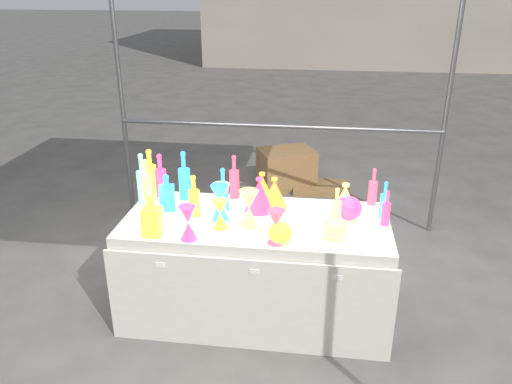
# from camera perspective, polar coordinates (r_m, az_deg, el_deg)

# --- Properties ---
(ground) EXTENTS (80.00, 80.00, 0.00)m
(ground) POSITION_cam_1_polar(r_m,az_deg,el_deg) (3.78, -0.00, -13.37)
(ground) COLOR slate
(ground) RESTS_ON ground
(display_table) EXTENTS (1.84, 0.83, 0.75)m
(display_table) POSITION_cam_1_polar(r_m,az_deg,el_deg) (3.57, -0.02, -8.61)
(display_table) COLOR silver
(display_table) RESTS_ON ground
(cardboard_box_closed) EXTENTS (0.74, 0.66, 0.45)m
(cardboard_box_closed) POSITION_cam_1_polar(r_m,az_deg,el_deg) (5.86, 3.49, 2.73)
(cardboard_box_closed) COLOR olive
(cardboard_box_closed) RESTS_ON ground
(cardboard_box_flat) EXTENTS (0.66, 0.49, 0.05)m
(cardboard_box_flat) POSITION_cam_1_polar(r_m,az_deg,el_deg) (5.86, 7.39, 0.51)
(cardboard_box_flat) COLOR olive
(cardboard_box_flat) RESTS_ON ground
(bottle_0) EXTENTS (0.12, 0.12, 0.35)m
(bottle_0) POSITION_cam_1_polar(r_m,az_deg,el_deg) (3.83, -12.00, 2.32)
(bottle_0) COLOR #D24C13
(bottle_0) RESTS_ON display_table
(bottle_1) EXTENTS (0.11, 0.11, 0.37)m
(bottle_1) POSITION_cam_1_polar(r_m,az_deg,el_deg) (3.69, -8.21, 1.92)
(bottle_1) COLOR #18882E
(bottle_1) RESTS_ON display_table
(bottle_2) EXTENTS (0.09, 0.09, 0.33)m
(bottle_2) POSITION_cam_1_polar(r_m,az_deg,el_deg) (3.68, -2.51, 1.77)
(bottle_2) COLOR #EF5519
(bottle_2) RESTS_ON display_table
(bottle_3) EXTENTS (0.09, 0.09, 0.33)m
(bottle_3) POSITION_cam_1_polar(r_m,az_deg,el_deg) (3.76, -10.85, 1.90)
(bottle_3) COLOR #1D41AB
(bottle_3) RESTS_ON display_table
(bottle_4) EXTENTS (0.09, 0.09, 0.33)m
(bottle_4) POSITION_cam_1_polar(r_m,az_deg,el_deg) (3.67, -12.39, 1.22)
(bottle_4) COLOR #147E80
(bottle_4) RESTS_ON display_table
(bottle_5) EXTENTS (0.08, 0.08, 0.37)m
(bottle_5) POSITION_cam_1_polar(r_m,az_deg,el_deg) (3.68, -12.87, 1.56)
(bottle_5) COLOR #CB2873
(bottle_5) RESTS_ON display_table
(bottle_6) EXTENTS (0.08, 0.08, 0.30)m
(bottle_6) POSITION_cam_1_polar(r_m,az_deg,el_deg) (3.41, -7.11, -0.43)
(bottle_6) COLOR #D24C13
(bottle_6) RESTS_ON display_table
(bottle_7) EXTENTS (0.10, 0.10, 0.32)m
(bottle_7) POSITION_cam_1_polar(r_m,az_deg,el_deg) (3.46, -3.78, 0.25)
(bottle_7) COLOR #18882E
(bottle_7) RESTS_ON display_table
(decanter_0) EXTENTS (0.11, 0.11, 0.27)m
(decanter_0) POSITION_cam_1_polar(r_m,az_deg,el_deg) (3.20, -11.80, -2.63)
(decanter_0) COLOR #D24C13
(decanter_0) RESTS_ON display_table
(decanter_2) EXTENTS (0.13, 0.13, 0.26)m
(decanter_2) POSITION_cam_1_polar(r_m,az_deg,el_deg) (3.54, -10.16, 0.01)
(decanter_2) COLOR #18882E
(decanter_2) RESTS_ON display_table
(hourglass_0) EXTENTS (0.14, 0.14, 0.22)m
(hourglass_0) POSITION_cam_1_polar(r_m,az_deg,el_deg) (3.05, 2.30, -3.99)
(hourglass_0) COLOR #EF5519
(hourglass_0) RESTS_ON display_table
(hourglass_1) EXTENTS (0.14, 0.14, 0.22)m
(hourglass_1) POSITION_cam_1_polar(r_m,az_deg,el_deg) (3.12, -7.76, -3.51)
(hourglass_1) COLOR #1D41AB
(hourglass_1) RESTS_ON display_table
(hourglass_2) EXTENTS (0.13, 0.13, 0.25)m
(hourglass_2) POSITION_cam_1_polar(r_m,az_deg,el_deg) (3.25, -0.83, -1.89)
(hourglass_2) COLOR #147E80
(hourglass_2) RESTS_ON display_table
(hourglass_3) EXTENTS (0.14, 0.14, 0.24)m
(hourglass_3) POSITION_cam_1_polar(r_m,az_deg,el_deg) (3.38, -3.99, -1.00)
(hourglass_3) COLOR #CB2873
(hourglass_3) RESTS_ON display_table
(hourglass_4) EXTENTS (0.13, 0.13, 0.20)m
(hourglass_4) POSITION_cam_1_polar(r_m,az_deg,el_deg) (3.24, -4.11, -2.55)
(hourglass_4) COLOR #D24C13
(hourglass_4) RESTS_ON display_table
(hourglass_5) EXTENTS (0.14, 0.14, 0.24)m
(hourglass_5) POSITION_cam_1_polar(r_m,az_deg,el_deg) (3.35, -4.16, -1.20)
(hourglass_5) COLOR #18882E
(hourglass_5) RESTS_ON display_table
(globe_0) EXTENTS (0.18, 0.18, 0.12)m
(globe_0) POSITION_cam_1_polar(r_m,az_deg,el_deg) (3.08, 2.79, -4.78)
(globe_0) COLOR #D24C13
(globe_0) RESTS_ON display_table
(globe_1) EXTENTS (0.19, 0.19, 0.12)m
(globe_1) POSITION_cam_1_polar(r_m,az_deg,el_deg) (3.16, 9.08, -4.26)
(globe_1) COLOR #147E80
(globe_1) RESTS_ON display_table
(globe_3) EXTENTS (0.23, 0.23, 0.15)m
(globe_3) POSITION_cam_1_polar(r_m,az_deg,el_deg) (3.41, 10.46, -2.01)
(globe_3) COLOR #1D41AB
(globe_3) RESTS_ON display_table
(lampshade_0) EXTENTS (0.26, 0.26, 0.23)m
(lampshade_0) POSITION_cam_1_polar(r_m,az_deg,el_deg) (3.60, 0.68, 0.48)
(lampshade_0) COLOR yellow
(lampshade_0) RESTS_ON display_table
(lampshade_1) EXTENTS (0.22, 0.22, 0.23)m
(lampshade_1) POSITION_cam_1_polar(r_m,az_deg,el_deg) (3.52, 2.11, -0.11)
(lampshade_1) COLOR yellow
(lampshade_1) RESTS_ON display_table
(lampshade_2) EXTENTS (0.25, 0.25, 0.24)m
(lampshade_2) POSITION_cam_1_polar(r_m,az_deg,el_deg) (3.48, 0.36, -0.25)
(lampshade_2) COLOR #1D41AB
(lampshade_2) RESTS_ON display_table
(lampshade_3) EXTENTS (0.26, 0.26, 0.24)m
(lampshade_3) POSITION_cam_1_polar(r_m,az_deg,el_deg) (3.43, 10.11, -0.94)
(lampshade_3) COLOR #147E80
(lampshade_3) RESTS_ON display_table
(bottle_8) EXTENTS (0.06, 0.06, 0.26)m
(bottle_8) POSITION_cam_1_polar(r_m,az_deg,el_deg) (3.48, 14.48, -0.83)
(bottle_8) COLOR #18882E
(bottle_8) RESTS_ON display_table
(bottle_9) EXTENTS (0.08, 0.08, 0.28)m
(bottle_9) POSITION_cam_1_polar(r_m,az_deg,el_deg) (3.66, 13.24, 0.62)
(bottle_9) COLOR #EF5519
(bottle_9) RESTS_ON display_table
(bottle_10) EXTENTS (0.07, 0.07, 0.25)m
(bottle_10) POSITION_cam_1_polar(r_m,az_deg,el_deg) (3.38, 14.67, -1.77)
(bottle_10) COLOR #1D41AB
(bottle_10) RESTS_ON display_table
(bottle_11) EXTENTS (0.07, 0.07, 0.26)m
(bottle_11) POSITION_cam_1_polar(r_m,az_deg,el_deg) (3.31, 9.17, -1.65)
(bottle_11) COLOR #147E80
(bottle_11) RESTS_ON display_table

